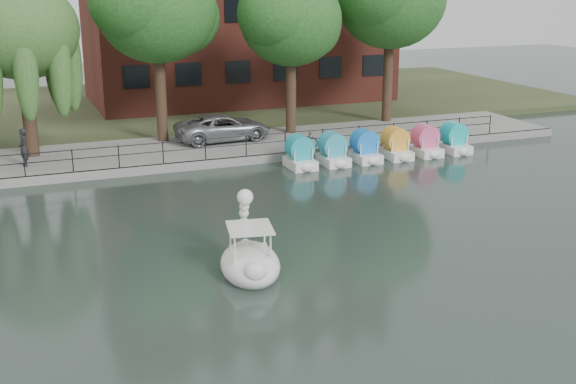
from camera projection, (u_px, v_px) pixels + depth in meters
ground_plane at (321, 269)px, 22.11m from camera, size 120.00×120.00×0.00m
promenade at (191, 151)px, 36.31m from camera, size 40.00×6.00×0.40m
kerb at (207, 164)px, 33.68m from camera, size 40.00×0.25×0.40m
land_strip at (140, 107)px, 48.80m from camera, size 60.00×22.00×0.36m
railing at (205, 144)px, 33.59m from camera, size 32.00×0.05×1.00m
willow_mid at (20, 31)px, 32.84m from camera, size 5.32×5.32×8.15m
broadleaf_center at (157, 9)px, 35.78m from camera, size 6.00×6.00×9.25m
broadleaf_right at (291, 21)px, 37.99m from camera, size 5.40×5.40×8.32m
minivan at (223, 126)px, 37.44m from camera, size 3.02×5.87×1.59m
bicycle at (301, 140)px, 35.55m from camera, size 0.70×1.75×1.00m
pedestrian at (23, 145)px, 32.26m from camera, size 0.60×0.79×1.98m
swan_boat at (250, 257)px, 21.63m from camera, size 2.28×3.11×2.40m
pedal_boat_row at (380, 147)px, 35.20m from camera, size 9.65×1.70×1.40m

